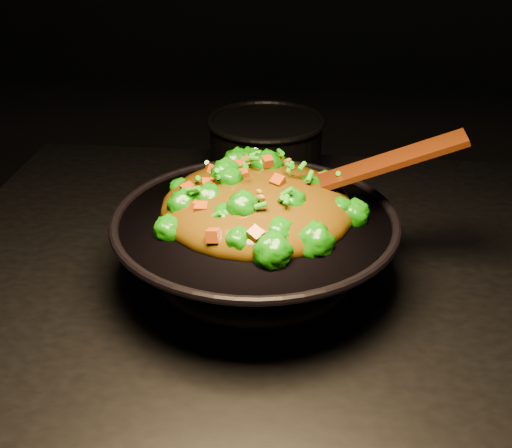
# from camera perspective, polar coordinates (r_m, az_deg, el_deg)

# --- Properties ---
(wok) EXTENTS (0.48, 0.48, 0.11)m
(wok) POSITION_cam_1_polar(r_m,az_deg,el_deg) (0.96, -0.06, -2.47)
(wok) COLOR black
(wok) RESTS_ON stovetop
(stir_fry) EXTENTS (0.37, 0.37, 0.10)m
(stir_fry) POSITION_cam_1_polar(r_m,az_deg,el_deg) (0.93, 0.12, 3.88)
(stir_fry) COLOR #147208
(stir_fry) RESTS_ON wok
(spatula) EXTENTS (0.31, 0.05, 0.13)m
(spatula) POSITION_cam_1_polar(r_m,az_deg,el_deg) (0.96, 8.62, 4.52)
(spatula) COLOR #371508
(spatula) RESTS_ON wok
(back_pot) EXTENTS (0.29, 0.29, 0.13)m
(back_pot) POSITION_cam_1_polar(r_m,az_deg,el_deg) (1.31, 0.88, 6.75)
(back_pot) COLOR black
(back_pot) RESTS_ON stovetop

